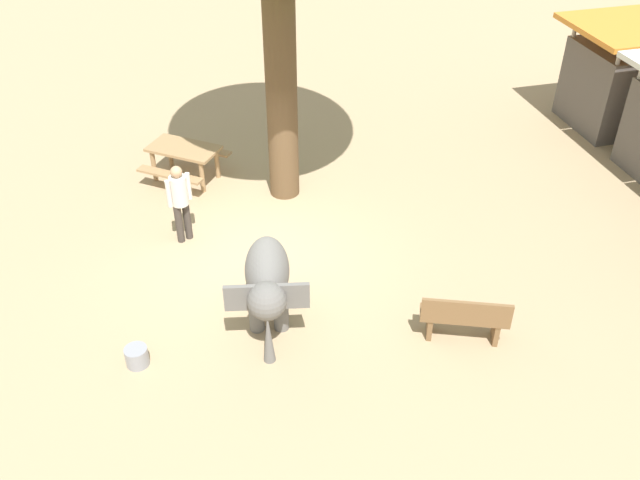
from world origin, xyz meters
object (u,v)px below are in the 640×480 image
(elephant, at_px, (267,280))
(picnic_table_near, at_px, (184,155))
(wooden_bench, at_px, (465,317))
(market_stall_orange, at_px, (616,81))
(person_handler, at_px, (180,198))
(feed_bucket, at_px, (137,356))

(elephant, distance_m, picnic_table_near, 5.02)
(wooden_bench, bearing_deg, market_stall_orange, 64.66)
(person_handler, xyz_separation_m, market_stall_orange, (-2.26, 10.68, 0.19))
(feed_bucket, bearing_deg, market_stall_orange, 114.67)
(elephant, xyz_separation_m, picnic_table_near, (-4.94, -0.85, -0.27))
(person_handler, height_order, picnic_table_near, person_handler)
(elephant, distance_m, person_handler, 2.90)
(picnic_table_near, bearing_deg, person_handler, -59.64)
(feed_bucket, bearing_deg, picnic_table_near, 166.25)
(person_handler, xyz_separation_m, feed_bucket, (3.13, -1.05, -0.79))
(wooden_bench, bearing_deg, elephant, 178.90)
(wooden_bench, xyz_separation_m, picnic_table_near, (-6.17, -3.77, 0.12))
(elephant, relative_size, market_stall_orange, 0.78)
(elephant, distance_m, feed_bucket, 2.33)
(market_stall_orange, height_order, feed_bucket, market_stall_orange)
(elephant, height_order, feed_bucket, elephant)
(market_stall_orange, relative_size, feed_bucket, 7.00)
(person_handler, distance_m, picnic_table_near, 2.31)
(feed_bucket, bearing_deg, wooden_bench, 81.34)
(wooden_bench, distance_m, feed_bucket, 5.15)
(person_handler, distance_m, market_stall_orange, 10.91)
(elephant, relative_size, wooden_bench, 1.35)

